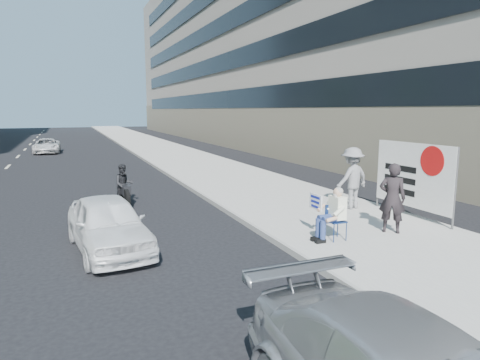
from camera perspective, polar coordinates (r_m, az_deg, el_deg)
name	(u,v)px	position (r m, az deg, el deg)	size (l,w,h in m)	color
ground	(235,264)	(9.44, -0.72, -11.15)	(160.00, 160.00, 0.00)	black
near_sidewalk	(182,158)	(29.32, -7.73, 2.93)	(5.00, 120.00, 0.15)	gray
near_building	(275,43)	(45.53, 4.74, 17.76)	(14.00, 70.00, 20.00)	gray
seated_protester	(332,211)	(10.65, 12.16, -4.07)	(0.83, 1.12, 1.31)	navy
jogger	(352,178)	(14.17, 14.70, 0.25)	(1.28, 0.73, 1.98)	slate
pedestrian_woman	(392,198)	(11.69, 19.64, -2.27)	(0.66, 0.44, 1.82)	black
protest_banner	(413,175)	(13.57, 22.06, 0.59)	(0.08, 3.06, 2.20)	#4C4C4C
white_sedan_near	(108,224)	(10.60, -17.18, -5.59)	(1.53, 3.80, 1.29)	white
white_sedan_far	(47,146)	(36.31, -24.36, 4.17)	(1.85, 4.01, 1.11)	silver
motorcycle	(124,186)	(15.61, -15.22, -0.83)	(0.74, 2.05, 1.42)	black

